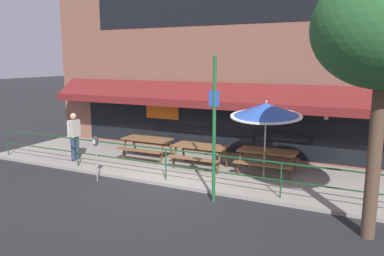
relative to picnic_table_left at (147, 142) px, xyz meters
The scene contains 11 objects.
ground_plane 2.93m from the picnic_table_left, 49.78° to the right, with size 120.00×120.00×0.00m, color #232326.
patio_deck 1.96m from the picnic_table_left, ahead, with size 15.00×4.00×0.10m, color gray.
restaurant_building 4.28m from the picnic_table_left, 48.26° to the left, with size 15.00×1.60×8.03m.
patio_railing 2.62m from the picnic_table_left, 45.54° to the right, with size 13.84×0.04×0.97m.
picnic_table_left is the anchor object (origin of this frame).
picnic_table_centre 2.22m from the picnic_table_left, ahead, with size 1.80×1.42×0.76m.
picnic_table_right 4.42m from the picnic_table_left, ahead, with size 1.80×1.42×0.76m.
patio_umbrella_right 4.67m from the picnic_table_left, ahead, with size 2.14×2.14×2.38m.
pedestrian_walking 2.63m from the picnic_table_left, 150.52° to the right, with size 0.25×0.62×1.71m.
parking_meter_near 2.69m from the picnic_table_left, 92.96° to the right, with size 0.15×0.16×1.42m.
street_sign_pole 4.70m from the picnic_table_left, 35.32° to the right, with size 0.28×0.09×3.78m.
Camera 1 is at (5.42, -9.11, 3.67)m, focal length 35.00 mm.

